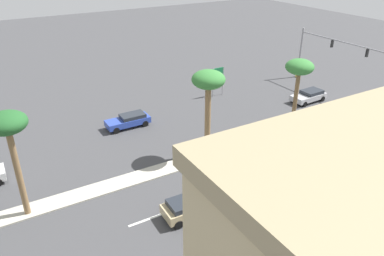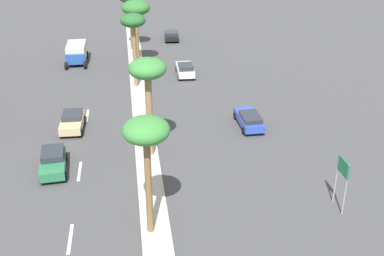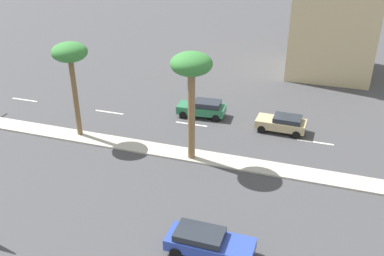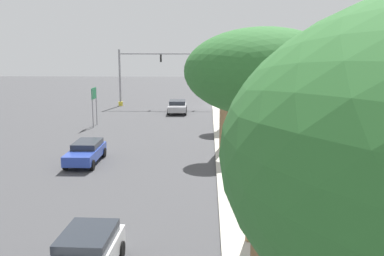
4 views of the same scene
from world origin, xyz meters
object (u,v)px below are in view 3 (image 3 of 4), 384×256
at_px(palm_tree_mid, 70,56).
at_px(sedan_green_front, 203,108).
at_px(palm_tree_rear, 191,71).
at_px(sedan_tan_inboard, 282,123).
at_px(commercial_building, 336,11).
at_px(sedan_blue_center, 208,242).

bearing_deg(palm_tree_mid, sedan_green_front, 128.90).
height_order(palm_tree_rear, sedan_tan_inboard, palm_tree_rear).
relative_size(palm_tree_mid, sedan_green_front, 1.75).
relative_size(commercial_building, palm_tree_mid, 1.80).
distance_m(commercial_building, sedan_tan_inboard, 18.49).
xyz_separation_m(palm_tree_mid, sedan_tan_inboard, (-5.87, 15.29, -5.80)).
distance_m(palm_tree_mid, sedan_green_front, 12.09).
bearing_deg(palm_tree_rear, commercial_building, 160.27).
bearing_deg(sedan_blue_center, palm_tree_mid, -125.25).
bearing_deg(commercial_building, sedan_blue_center, -8.03).
xyz_separation_m(sedan_tan_inboard, sedan_green_front, (-0.81, -7.02, 0.03)).
distance_m(palm_tree_mid, sedan_tan_inboard, 17.37).
relative_size(commercial_building, sedan_tan_inboard, 3.35).
bearing_deg(sedan_blue_center, palm_tree_rear, -156.44).
xyz_separation_m(commercial_building, palm_tree_mid, (23.11, -18.20, -0.21)).
distance_m(sedan_tan_inboard, sedan_blue_center, 15.56).
distance_m(sedan_blue_center, sedan_green_front, 17.12).
bearing_deg(palm_tree_mid, commercial_building, 141.78).
relative_size(palm_tree_mid, sedan_tan_inboard, 1.86).
relative_size(palm_tree_rear, sedan_tan_inboard, 1.94).
xyz_separation_m(palm_tree_mid, sedan_blue_center, (9.60, 13.58, -5.82)).
relative_size(palm_tree_rear, sedan_green_front, 1.82).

